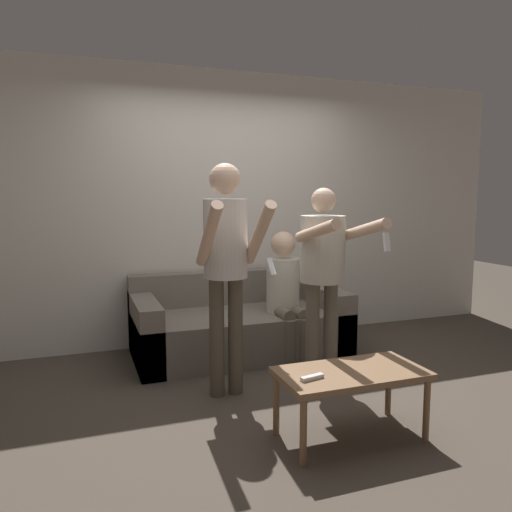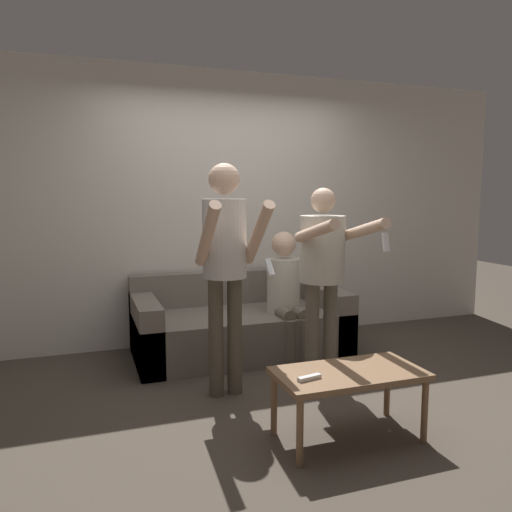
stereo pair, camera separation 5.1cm
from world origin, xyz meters
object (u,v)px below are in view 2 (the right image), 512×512
(couch, at_px, (239,326))
(person_seated, at_px, (286,289))
(person_standing_left, at_px, (225,253))
(remote_on_table, at_px, (309,378))
(person_standing_right, at_px, (323,261))
(coffee_table, at_px, (349,378))

(couch, relative_size, person_seated, 1.69)
(person_standing_left, relative_size, remote_on_table, 11.10)
(person_standing_left, xyz_separation_m, remote_on_table, (0.23, -0.94, -0.63))
(person_standing_left, xyz_separation_m, person_seated, (0.77, 0.70, -0.44))
(couch, relative_size, person_standing_left, 1.14)
(couch, height_order, person_standing_right, person_standing_right)
(couch, bearing_deg, remote_on_table, -94.94)
(person_standing_left, distance_m, person_seated, 1.13)
(person_seated, relative_size, coffee_table, 1.28)
(person_standing_left, height_order, coffee_table, person_standing_left)
(person_standing_right, bearing_deg, person_seated, 91.55)
(remote_on_table, bearing_deg, person_standing_left, 103.89)
(couch, relative_size, coffee_table, 2.16)
(person_standing_left, height_order, person_seated, person_standing_left)
(coffee_table, distance_m, remote_on_table, 0.30)
(remote_on_table, bearing_deg, person_standing_right, 59.28)
(person_standing_left, bearing_deg, person_seated, 42.28)
(person_standing_left, height_order, remote_on_table, person_standing_left)
(coffee_table, bearing_deg, person_standing_right, 73.27)
(couch, xyz_separation_m, person_standing_left, (-0.39, -0.93, 0.81))
(person_standing_right, relative_size, coffee_table, 1.71)
(couch, xyz_separation_m, remote_on_table, (-0.16, -1.87, 0.18))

